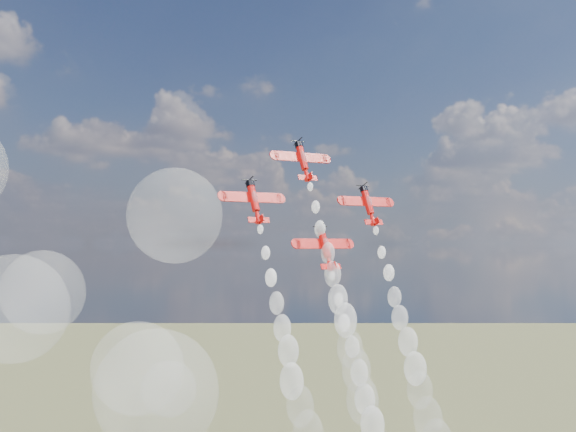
% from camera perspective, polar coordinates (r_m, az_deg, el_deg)
% --- Properties ---
extents(plane_lead, '(12.70, 6.07, 8.55)m').
position_cam_1_polar(plane_lead, '(162.33, 1.05, 4.01)').
color(plane_lead, red).
rests_on(plane_lead, ground).
extents(plane_left, '(12.70, 6.07, 8.55)m').
position_cam_1_polar(plane_left, '(151.04, -2.44, 1.11)').
color(plane_left, red).
rests_on(plane_left, ground).
extents(plane_right, '(12.70, 6.07, 8.55)m').
position_cam_1_polar(plane_right, '(166.65, 5.72, 0.83)').
color(plane_right, red).
rests_on(plane_right, ground).
extents(plane_slot, '(12.70, 6.07, 8.55)m').
position_cam_1_polar(plane_slot, '(155.06, 2.67, -2.22)').
color(plane_slot, red).
rests_on(plane_slot, ground).
extents(smoke_trail_lead, '(5.18, 20.24, 42.59)m').
position_cam_1_polar(smoke_trail_lead, '(149.40, 4.50, -9.51)').
color(smoke_trail_lead, white).
rests_on(smoke_trail_lead, plane_lead).
extents(smoke_trail_left, '(5.25, 20.92, 42.80)m').
position_cam_1_polar(smoke_trail_left, '(139.84, 1.00, -13.72)').
color(smoke_trail_left, white).
rests_on(smoke_trail_left, plane_left).
extents(smoke_trail_right, '(5.31, 20.42, 42.62)m').
position_cam_1_polar(smoke_trail_right, '(156.83, 9.53, -12.45)').
color(smoke_trail_right, white).
rests_on(smoke_trail_right, plane_right).
extents(drifted_smoke_cloud, '(67.08, 33.73, 58.15)m').
position_cam_1_polar(drifted_smoke_cloud, '(135.61, -18.40, -8.22)').
color(drifted_smoke_cloud, white).
rests_on(drifted_smoke_cloud, ground).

